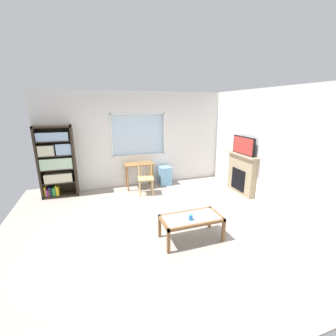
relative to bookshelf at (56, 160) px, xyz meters
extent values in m
cube|color=#9E9389|center=(2.18, -2.19, -1.00)|extent=(6.36, 5.86, 0.02)
cube|color=silver|center=(2.18, 0.24, -0.54)|extent=(5.36, 0.12, 0.91)
cube|color=silver|center=(2.18, 0.24, 1.47)|extent=(5.36, 0.12, 0.62)
cube|color=silver|center=(0.48, 0.24, 0.54)|extent=(1.96, 0.12, 1.25)
cube|color=silver|center=(3.94, 0.24, 0.54)|extent=(1.83, 0.12, 1.25)
cube|color=silver|center=(2.24, 0.25, 0.54)|extent=(1.57, 0.02, 1.25)
cube|color=white|center=(2.24, 0.18, -0.07)|extent=(1.63, 0.06, 0.03)
cube|color=white|center=(2.24, 0.18, 1.15)|extent=(1.63, 0.06, 0.03)
cube|color=white|center=(1.46, 0.18, 0.54)|extent=(0.03, 0.06, 1.25)
cube|color=white|center=(3.03, 0.18, 0.54)|extent=(0.03, 0.06, 1.25)
cube|color=silver|center=(4.92, -2.19, 0.39)|extent=(0.12, 5.06, 2.77)
cube|color=#2D2319|center=(-0.42, -0.01, -0.05)|extent=(0.05, 0.38, 1.89)
cube|color=#2D2319|center=(0.43, -0.01, -0.05)|extent=(0.05, 0.38, 1.89)
cube|color=#2D2319|center=(0.01, -0.01, 0.87)|extent=(0.90, 0.38, 0.05)
cube|color=#2D2319|center=(0.01, -0.01, -0.96)|extent=(0.90, 0.38, 0.05)
cube|color=#2D2319|center=(0.01, 0.18, -0.05)|extent=(0.90, 0.02, 1.89)
cube|color=#2D2319|center=(0.01, -0.01, -0.60)|extent=(0.85, 0.36, 0.02)
cube|color=#2D2319|center=(0.01, -0.01, -0.23)|extent=(0.85, 0.36, 0.02)
cube|color=#2D2319|center=(0.01, -0.01, 0.14)|extent=(0.85, 0.36, 0.02)
cube|color=#2D2319|center=(0.01, -0.01, 0.50)|extent=(0.85, 0.36, 0.02)
cube|color=beige|center=(0.00, -0.02, -0.47)|extent=(0.67, 0.30, 0.24)
cube|color=#B7D6B2|center=(0.01, -0.02, -0.07)|extent=(0.76, 0.32, 0.29)
cube|color=beige|center=(-0.19, -0.02, 0.28)|extent=(0.37, 0.32, 0.26)
cube|color=#9EBCDB|center=(0.22, -0.02, 0.29)|extent=(0.36, 0.30, 0.28)
cube|color=#9EBCDB|center=(0.00, -0.02, 0.62)|extent=(0.74, 0.30, 0.22)
cube|color=yellow|center=(-0.36, -0.03, -0.81)|extent=(0.04, 0.22, 0.26)
cube|color=purple|center=(-0.31, -0.03, -0.84)|extent=(0.03, 0.29, 0.21)
cube|color=red|center=(-0.28, -0.03, -0.85)|extent=(0.02, 0.27, 0.18)
cube|color=#286BB2|center=(-0.25, -0.03, -0.82)|extent=(0.02, 0.22, 0.23)
cube|color=black|center=(-0.22, -0.03, -0.82)|extent=(0.03, 0.24, 0.23)
cube|color=green|center=(-0.18, -0.03, -0.84)|extent=(0.03, 0.22, 0.21)
cube|color=green|center=(-0.13, -0.03, -0.83)|extent=(0.04, 0.27, 0.23)
cube|color=yellow|center=(-0.09, -0.03, -0.80)|extent=(0.03, 0.25, 0.28)
cube|color=yellow|center=(-0.05, -0.03, -0.82)|extent=(0.04, 0.29, 0.24)
cube|color=olive|center=(2.16, -0.11, -0.26)|extent=(0.83, 0.47, 0.03)
cylinder|color=olive|center=(1.80, -0.29, -0.63)|extent=(0.04, 0.04, 0.72)
cylinder|color=olive|center=(2.53, -0.29, -0.63)|extent=(0.04, 0.04, 0.72)
cylinder|color=olive|center=(1.80, 0.08, -0.63)|extent=(0.04, 0.04, 0.72)
cylinder|color=olive|center=(2.53, 0.08, -0.63)|extent=(0.04, 0.04, 0.72)
cube|color=tan|center=(2.23, -0.66, -0.54)|extent=(0.48, 0.46, 0.04)
cylinder|color=tan|center=(2.03, -0.79, -0.77)|extent=(0.04, 0.04, 0.43)
cylinder|color=tan|center=(2.37, -0.84, -0.77)|extent=(0.04, 0.04, 0.43)
cylinder|color=tan|center=(2.09, -0.47, -0.77)|extent=(0.04, 0.04, 0.43)
cylinder|color=tan|center=(2.42, -0.53, -0.77)|extent=(0.04, 0.04, 0.43)
cylinder|color=tan|center=(2.09, -0.47, -0.31)|extent=(0.04, 0.04, 0.45)
cylinder|color=tan|center=(2.42, -0.53, -0.31)|extent=(0.04, 0.04, 0.45)
cube|color=tan|center=(2.25, -0.50, -0.12)|extent=(0.36, 0.09, 0.06)
cylinder|color=tan|center=(2.15, -0.48, -0.34)|extent=(0.02, 0.02, 0.35)
cylinder|color=tan|center=(2.25, -0.50, -0.34)|extent=(0.02, 0.02, 0.35)
cylinder|color=tan|center=(2.36, -0.51, -0.34)|extent=(0.02, 0.02, 0.35)
cube|color=#72ADDB|center=(2.97, -0.06, -0.71)|extent=(0.35, 0.40, 0.56)
cube|color=tan|center=(4.77, -1.41, -0.46)|extent=(0.18, 1.01, 1.06)
cube|color=black|center=(4.67, -1.41, -0.60)|extent=(0.03, 0.56, 0.58)
cube|color=tan|center=(4.75, -1.41, 0.09)|extent=(0.26, 1.11, 0.04)
cube|color=black|center=(4.75, -1.41, 0.35)|extent=(0.05, 0.85, 0.48)
cube|color=#B2332D|center=(4.72, -1.41, 0.35)|extent=(0.01, 0.80, 0.43)
cube|color=#8C9E99|center=(2.50, -3.04, -0.55)|extent=(0.99, 0.45, 0.02)
cube|color=brown|center=(2.50, -3.29, -0.57)|extent=(1.09, 0.05, 0.05)
cube|color=brown|center=(2.50, -2.79, -0.57)|extent=(1.09, 0.05, 0.05)
cube|color=brown|center=(1.98, -3.04, -0.57)|extent=(0.05, 0.55, 0.05)
cube|color=brown|center=(3.02, -3.04, -0.57)|extent=(0.05, 0.55, 0.05)
cube|color=brown|center=(1.98, -3.29, -0.79)|extent=(0.05, 0.05, 0.40)
cube|color=brown|center=(3.02, -3.29, -0.79)|extent=(0.05, 0.05, 0.40)
cube|color=brown|center=(1.98, -2.79, -0.79)|extent=(0.05, 0.05, 0.40)
cube|color=brown|center=(3.02, -2.79, -0.79)|extent=(0.05, 0.05, 0.40)
cylinder|color=#337FD6|center=(2.44, -3.12, -0.50)|extent=(0.07, 0.07, 0.09)
camera|label=1|loc=(0.94, -6.29, 1.38)|focal=23.70mm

